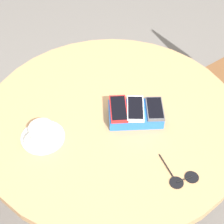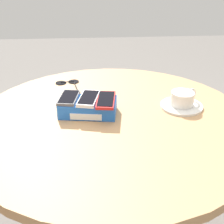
{
  "view_description": "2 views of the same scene",
  "coord_description": "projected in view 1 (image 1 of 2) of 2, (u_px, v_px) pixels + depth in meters",
  "views": [
    {
      "loc": [
        0.19,
        0.95,
        1.77
      ],
      "look_at": [
        0.0,
        0.0,
        0.76
      ],
      "focal_mm": 60.0,
      "sensor_mm": 36.0,
      "label": 1
    },
    {
      "loc": [
        -0.07,
        -0.96,
        1.27
      ],
      "look_at": [
        0.0,
        0.0,
        0.76
      ],
      "focal_mm": 50.0,
      "sensor_mm": 36.0,
      "label": 2
    }
  ],
  "objects": [
    {
      "name": "phone_red",
      "position": [
        118.0,
        109.0,
        1.36
      ],
      "size": [
        0.08,
        0.14,
        0.01
      ],
      "color": "red",
      "rests_on": "phone_box"
    },
    {
      "name": "saucer",
      "position": [
        43.0,
        137.0,
        1.34
      ],
      "size": [
        0.16,
        0.16,
        0.01
      ],
      "primitive_type": "cylinder",
      "color": "silver",
      "rests_on": "round_table"
    },
    {
      "name": "phone_white",
      "position": [
        135.0,
        109.0,
        1.36
      ],
      "size": [
        0.09,
        0.14,
        0.01
      ],
      "color": "silver",
      "rests_on": "phone_box"
    },
    {
      "name": "phone_gray",
      "position": [
        155.0,
        109.0,
        1.36
      ],
      "size": [
        0.08,
        0.13,
        0.01
      ],
      "color": "#515156",
      "rests_on": "phone_box"
    },
    {
      "name": "round_table",
      "position": [
        112.0,
        137.0,
        1.51
      ],
      "size": [
        0.99,
        0.99,
        0.74
      ],
      "color": "#2D2D2D",
      "rests_on": "ground_plane"
    },
    {
      "name": "coffee_cup",
      "position": [
        41.0,
        132.0,
        1.31
      ],
      "size": [
        0.11,
        0.09,
        0.06
      ],
      "color": "silver",
      "rests_on": "saucer"
    },
    {
      "name": "ground_plane",
      "position": [
        112.0,
        213.0,
        1.95
      ],
      "size": [
        8.0,
        8.0,
        0.0
      ],
      "primitive_type": "plane",
      "color": "slate"
    },
    {
      "name": "phone_box",
      "position": [
        136.0,
        114.0,
        1.39
      ],
      "size": [
        0.21,
        0.14,
        0.05
      ],
      "color": "blue",
      "rests_on": "round_table"
    },
    {
      "name": "sunglasses",
      "position": [
        182.0,
        178.0,
        1.22
      ],
      "size": [
        0.1,
        0.14,
        0.01
      ],
      "color": "black",
      "rests_on": "round_table"
    }
  ]
}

